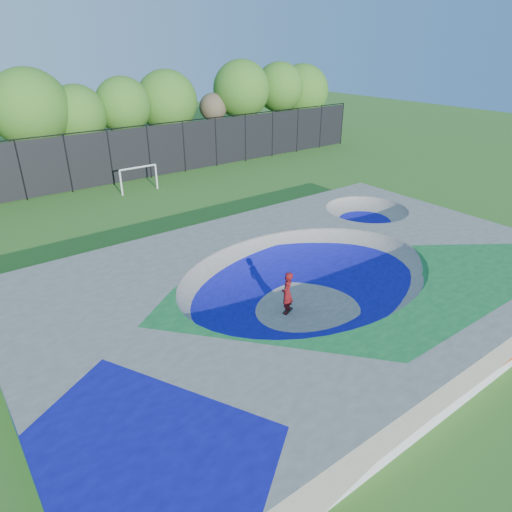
# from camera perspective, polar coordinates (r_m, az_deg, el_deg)

# --- Properties ---
(ground) EXTENTS (120.00, 120.00, 0.00)m
(ground) POSITION_cam_1_polar(r_m,az_deg,el_deg) (18.83, 6.34, -5.91)
(ground) COLOR #31651C
(ground) RESTS_ON ground
(skate_deck) EXTENTS (22.00, 14.00, 1.50)m
(skate_deck) POSITION_cam_1_polar(r_m,az_deg,el_deg) (18.45, 6.45, -3.93)
(skate_deck) COLOR gray
(skate_deck) RESTS_ON ground
(skater) EXTENTS (0.78, 0.72, 1.79)m
(skater) POSITION_cam_1_polar(r_m,az_deg,el_deg) (17.69, 3.91, -4.67)
(skater) COLOR #B50E11
(skater) RESTS_ON ground
(skateboard) EXTENTS (0.80, 0.54, 0.05)m
(skateboard) POSITION_cam_1_polar(r_m,az_deg,el_deg) (18.14, 3.83, -7.04)
(skateboard) COLOR black
(skateboard) RESTS_ON ground
(soccer_goal) EXTENTS (2.75, 0.12, 1.81)m
(soccer_goal) POSITION_cam_1_polar(r_m,az_deg,el_deg) (33.16, -14.47, 9.83)
(soccer_goal) COLOR silver
(soccer_goal) RESTS_ON ground
(fence) EXTENTS (48.09, 0.09, 4.04)m
(fence) POSITION_cam_1_polar(r_m,az_deg,el_deg) (35.26, -17.76, 11.77)
(fence) COLOR black
(fence) RESTS_ON ground
(treeline) EXTENTS (52.51, 7.50, 8.22)m
(treeline) POSITION_cam_1_polar(r_m,az_deg,el_deg) (39.60, -22.04, 17.00)
(treeline) COLOR #4F3927
(treeline) RESTS_ON ground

